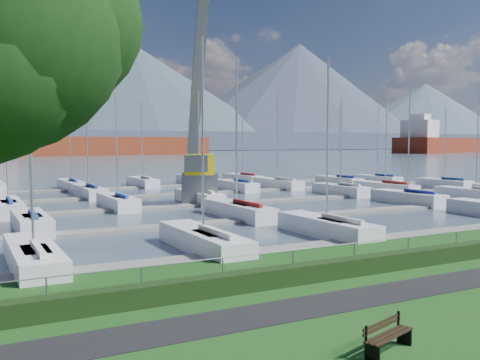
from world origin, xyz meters
TOP-DOWN VIEW (x-y plane):
  - path at (0.00, -3.00)m, footprint 160.00×2.00m
  - hedge at (0.00, -0.40)m, footprint 80.00×0.70m
  - fence at (0.00, 0.00)m, footprint 80.00×0.04m
  - docks at (0.00, 26.00)m, footprint 90.00×41.60m
  - bench_left at (-5.74, -6.99)m, footprint 1.84×0.94m
  - crane at (4.60, 28.98)m, footprint 6.24×13.47m
  - cargo_ship_mid at (29.02, 211.37)m, footprint 105.59×26.36m
  - cargo_ship_east at (208.04, 183.98)m, footprint 78.39×43.04m
  - sailboat_fleet at (-2.47, 29.89)m, footprint 75.20×49.88m

SIDE VIEW (x-z plane):
  - docks at x=0.00m, z-range -0.34..-0.09m
  - path at x=0.00m, z-range -0.01..0.03m
  - hedge at x=0.00m, z-range 0.00..0.70m
  - bench_left at x=-5.74m, z-range -0.01..0.84m
  - fence at x=0.00m, z-range 1.18..1.22m
  - cargo_ship_mid at x=29.02m, z-range -7.25..14.25m
  - cargo_ship_east at x=208.04m, z-range -6.95..14.55m
  - crane at x=4.60m, z-range -5.85..16.50m
  - sailboat_fleet at x=-2.47m, z-range -1.19..12.00m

